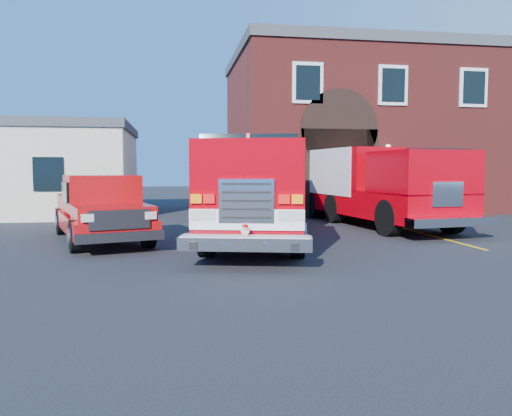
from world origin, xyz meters
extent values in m
plane|color=black|center=(0.00, 0.00, 0.00)|extent=(100.00, 100.00, 0.00)
cube|color=yellow|center=(6.50, 1.00, 0.00)|extent=(0.12, 3.00, 0.01)
cube|color=yellow|center=(6.50, 4.00, 0.00)|extent=(0.12, 3.00, 0.01)
cube|color=yellow|center=(6.50, 7.00, 0.00)|extent=(0.12, 3.00, 0.01)
cube|color=maroon|center=(9.00, 14.00, 4.00)|extent=(15.00, 10.00, 8.00)
cube|color=#3F4244|center=(9.00, 14.00, 8.20)|extent=(15.20, 10.20, 0.50)
cube|color=black|center=(5.50, 8.98, 2.00)|extent=(3.60, 0.12, 4.00)
cylinder|color=black|center=(5.50, 8.98, 4.00)|extent=(3.60, 0.12, 3.60)
cube|color=black|center=(4.00, 8.95, 6.00)|extent=(1.40, 0.10, 1.80)
cube|color=black|center=(8.00, 8.95, 6.00)|extent=(1.40, 0.10, 1.80)
cube|color=black|center=(12.00, 8.95, 6.00)|extent=(1.40, 0.10, 1.80)
cube|color=beige|center=(-9.00, 13.00, 2.00)|extent=(10.00, 8.00, 4.00)
cube|color=#3F4244|center=(-9.00, 13.00, 4.15)|extent=(10.20, 8.20, 0.40)
cube|color=black|center=(-7.00, 8.97, 2.00)|extent=(1.20, 0.10, 1.40)
cylinder|color=black|center=(-1.09, -0.19, 0.57)|extent=(0.63, 1.19, 1.14)
cylinder|color=black|center=(1.12, -0.74, 0.57)|extent=(0.63, 1.19, 1.14)
cube|color=#AE000A|center=(0.81, 2.76, 0.88)|extent=(4.75, 9.68, 0.93)
cube|color=#AE000A|center=(1.38, 5.07, 2.07)|extent=(3.61, 5.05, 1.66)
cube|color=#AE000A|center=(0.09, -0.16, 2.12)|extent=(3.31, 3.84, 1.55)
cube|color=black|center=(-0.22, -1.42, 2.54)|extent=(2.23, 0.63, 0.97)
cube|color=red|center=(0.09, -0.16, 2.98)|extent=(1.69, 0.74, 0.15)
cube|color=white|center=(-0.31, -1.79, 1.09)|extent=(2.53, 0.68, 0.46)
cube|color=silver|center=(-0.31, -1.80, 1.50)|extent=(1.22, 0.36, 0.97)
cube|color=silver|center=(-0.38, -2.07, 0.60)|extent=(2.95, 1.25, 0.29)
cube|color=#B7B7BF|center=(0.11, 5.38, 2.07)|extent=(0.93, 3.63, 1.35)
cube|color=#B7B7BF|center=(2.65, 4.76, 2.07)|extent=(0.93, 3.63, 1.35)
sphere|color=beige|center=(-0.38, -2.07, 0.83)|extent=(0.19, 0.19, 0.15)
sphere|color=beige|center=(-0.38, -2.08, 0.94)|extent=(0.15, 0.15, 0.12)
sphere|color=beige|center=(-0.43, -2.05, 0.99)|extent=(0.06, 0.06, 0.05)
sphere|color=beige|center=(-0.33, -2.08, 0.99)|extent=(0.06, 0.06, 0.05)
ellipsoid|color=#B80200|center=(-0.38, -2.07, 0.98)|extent=(0.16, 0.16, 0.07)
cylinder|color=#B80200|center=(-0.38, -2.08, 0.96)|extent=(0.18, 0.18, 0.01)
cylinder|color=black|center=(-4.48, 0.94, 0.44)|extent=(0.55, 0.93, 0.88)
cylinder|color=black|center=(-2.64, 1.50, 0.44)|extent=(0.55, 0.93, 0.88)
cube|color=#A80B0D|center=(-4.15, 3.16, 0.60)|extent=(3.84, 6.40, 0.49)
cube|color=#A80B0D|center=(-3.53, 1.11, 1.04)|extent=(2.40, 2.16, 0.38)
cube|color=#A80B0D|center=(-4.05, 2.84, 1.48)|extent=(2.50, 2.47, 1.10)
cube|color=#A80B0D|center=(-4.65, 4.84, 1.04)|extent=(2.59, 2.79, 0.60)
cube|color=black|center=(-3.25, 0.19, 0.49)|extent=(2.18, 0.79, 0.24)
cylinder|color=black|center=(5.07, 2.63, 0.61)|extent=(0.53, 1.25, 1.21)
cylinder|color=black|center=(7.47, 2.92, 0.61)|extent=(0.53, 1.25, 1.21)
cube|color=#AE000A|center=(5.90, 5.84, 0.94)|extent=(3.78, 9.08, 0.99)
cube|color=#AE000A|center=(5.71, 7.48, 2.20)|extent=(3.39, 5.80, 1.65)
cube|color=#AE000A|center=(6.27, 2.78, 2.09)|extent=(3.05, 2.95, 1.43)
cube|color=#B7B7BF|center=(4.33, 7.32, 2.09)|extent=(0.59, 4.60, 1.87)
cube|color=#B7B7BF|center=(7.09, 7.65, 2.09)|extent=(0.59, 4.60, 1.87)
cube|color=silver|center=(6.46, 1.19, 0.61)|extent=(3.01, 0.85, 0.28)
camera|label=1|loc=(-1.91, -12.73, 2.23)|focal=35.00mm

